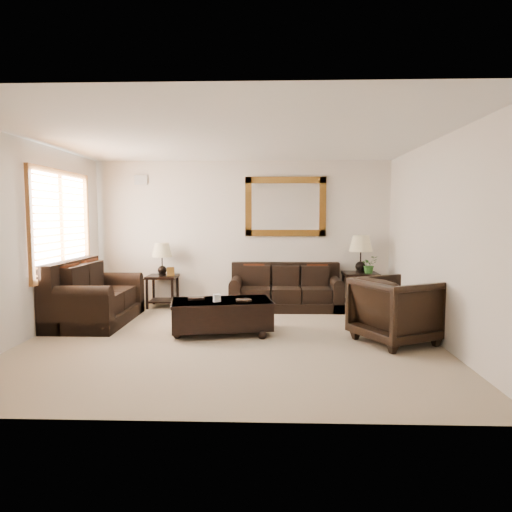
{
  "coord_description": "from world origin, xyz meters",
  "views": [
    {
      "loc": [
        0.55,
        -6.07,
        1.67
      ],
      "look_at": [
        0.32,
        0.6,
        1.09
      ],
      "focal_mm": 32.0,
      "sensor_mm": 36.0,
      "label": 1
    }
  ],
  "objects_px": {
    "coffee_table": "(222,313)",
    "end_table_left": "(162,265)",
    "sofa": "(286,292)",
    "armchair": "(396,307)",
    "end_table_right": "(361,261)",
    "loveseat": "(92,300)"
  },
  "relations": [
    {
      "from": "coffee_table",
      "to": "end_table_left",
      "type": "bearing_deg",
      "value": 114.02
    },
    {
      "from": "end_table_left",
      "to": "coffee_table",
      "type": "xyz_separation_m",
      "value": [
        1.3,
        -1.88,
        -0.47
      ]
    },
    {
      "from": "sofa",
      "to": "armchair",
      "type": "height_order",
      "value": "armchair"
    },
    {
      "from": "sofa",
      "to": "coffee_table",
      "type": "xyz_separation_m",
      "value": [
        -0.97,
        -1.8,
        0.0
      ]
    },
    {
      "from": "sofa",
      "to": "end_table_right",
      "type": "distance_m",
      "value": 1.46
    },
    {
      "from": "loveseat",
      "to": "end_table_right",
      "type": "bearing_deg",
      "value": -74.48
    },
    {
      "from": "loveseat",
      "to": "armchair",
      "type": "bearing_deg",
      "value": -102.72
    },
    {
      "from": "end_table_right",
      "to": "sofa",
      "type": "bearing_deg",
      "value": -177.71
    },
    {
      "from": "coffee_table",
      "to": "armchair",
      "type": "relative_size",
      "value": 1.59
    },
    {
      "from": "sofa",
      "to": "end_table_left",
      "type": "distance_m",
      "value": 2.32
    },
    {
      "from": "sofa",
      "to": "coffee_table",
      "type": "bearing_deg",
      "value": -118.31
    },
    {
      "from": "loveseat",
      "to": "coffee_table",
      "type": "distance_m",
      "value": 2.21
    },
    {
      "from": "loveseat",
      "to": "end_table_left",
      "type": "distance_m",
      "value": 1.56
    },
    {
      "from": "coffee_table",
      "to": "sofa",
      "type": "bearing_deg",
      "value": 51.13
    },
    {
      "from": "end_table_left",
      "to": "armchair",
      "type": "bearing_deg",
      "value": -31.87
    },
    {
      "from": "sofa",
      "to": "armchair",
      "type": "bearing_deg",
      "value": -57.55
    },
    {
      "from": "sofa",
      "to": "coffee_table",
      "type": "distance_m",
      "value": 2.04
    },
    {
      "from": "sofa",
      "to": "coffee_table",
      "type": "height_order",
      "value": "sofa"
    },
    {
      "from": "end_table_right",
      "to": "loveseat",
      "type": "bearing_deg",
      "value": -164.48
    },
    {
      "from": "sofa",
      "to": "loveseat",
      "type": "relative_size",
      "value": 1.14
    },
    {
      "from": "armchair",
      "to": "sofa",
      "type": "bearing_deg",
      "value": 4.81
    },
    {
      "from": "loveseat",
      "to": "sofa",
      "type": "bearing_deg",
      "value": -69.11
    }
  ]
}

